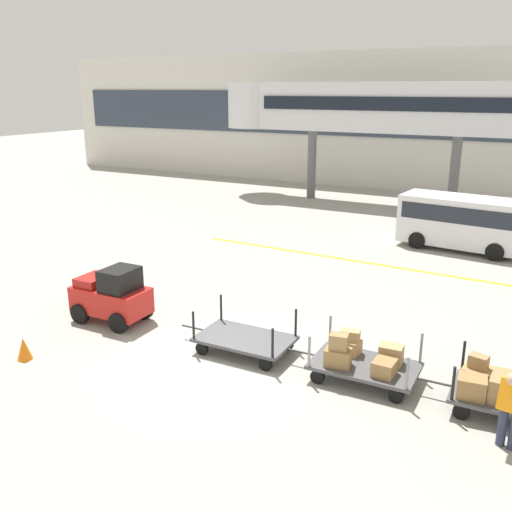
{
  "coord_description": "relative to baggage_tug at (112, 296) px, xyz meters",
  "views": [
    {
      "loc": [
        6.55,
        -10.48,
        6.22
      ],
      "look_at": [
        -0.85,
        3.17,
        1.59
      ],
      "focal_mm": 39.62,
      "sensor_mm": 36.0,
      "label": 1
    }
  ],
  "objects": [
    {
      "name": "baggage_handler",
      "position": [
        10.17,
        -1.08,
        0.11
      ],
      "size": [
        0.46,
        0.47,
        1.56
      ],
      "color": "#2D334C",
      "rests_on": "ground_plane"
    },
    {
      "name": "safety_cone_near",
      "position": [
        -0.27,
        -2.77,
        -0.48
      ],
      "size": [
        0.36,
        0.36,
        0.55
      ],
      "primitive_type": "cone",
      "color": "orange",
      "rests_on": "ground_plane"
    },
    {
      "name": "baggage_cart_middle",
      "position": [
        7.12,
        0.09,
        -0.24
      ],
      "size": [
        3.01,
        1.43,
        1.15
      ],
      "color": "#4C4C4F",
      "rests_on": "ground_plane"
    },
    {
      "name": "baggage_cart_lead",
      "position": [
        4.16,
        0.06,
        -0.41
      ],
      "size": [
        3.01,
        1.43,
        1.1
      ],
      "color": "#4C4C4F",
      "rests_on": "ground_plane"
    },
    {
      "name": "baggage_cart_tail",
      "position": [
        10.06,
        0.16,
        -0.23
      ],
      "size": [
        3.01,
        1.43,
        1.1
      ],
      "color": "#4C4C4F",
      "rests_on": "ground_plane"
    },
    {
      "name": "terminal_building",
      "position": [
        3.85,
        25.58,
        3.49
      ],
      "size": [
        57.7,
        2.51,
        8.47
      ],
      "color": "beige",
      "rests_on": "ground_plane"
    },
    {
      "name": "ground_plane",
      "position": [
        3.85,
        -0.4,
        -0.75
      ],
      "size": [
        120.0,
        120.0,
        0.0
      ],
      "primitive_type": "plane",
      "color": "#9E9B91"
    },
    {
      "name": "apron_lead_line",
      "position": [
        5.25,
        8.59,
        -0.75
      ],
      "size": [
        15.41,
        0.8,
        0.01
      ],
      "primitive_type": "cube",
      "rotation": [
        0.0,
        0.0,
        -0.04
      ],
      "color": "yellow",
      "rests_on": "ground_plane"
    },
    {
      "name": "jet_bridge",
      "position": [
        -0.12,
        19.59,
        4.42
      ],
      "size": [
        16.59,
        3.0,
        6.53
      ],
      "color": "silver",
      "rests_on": "ground_plane"
    },
    {
      "name": "baggage_tug",
      "position": [
        0.0,
        0.0,
        0.0
      ],
      "size": [
        2.12,
        1.25,
        1.58
      ],
      "color": "red",
      "rests_on": "ground_plane"
    },
    {
      "name": "shuttle_van",
      "position": [
        7.24,
        12.22,
        0.48
      ],
      "size": [
        4.98,
        2.42,
        2.1
      ],
      "color": "silver",
      "rests_on": "ground_plane"
    }
  ]
}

